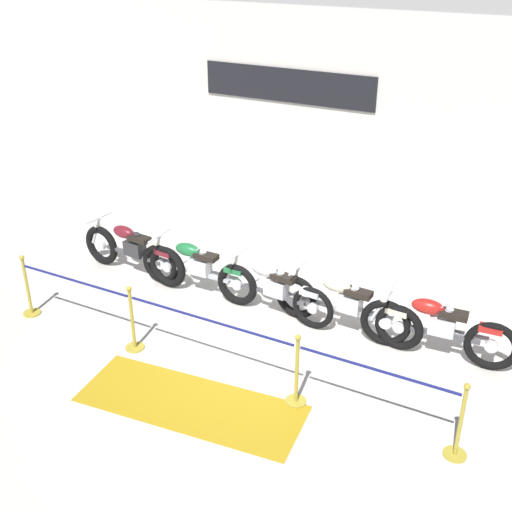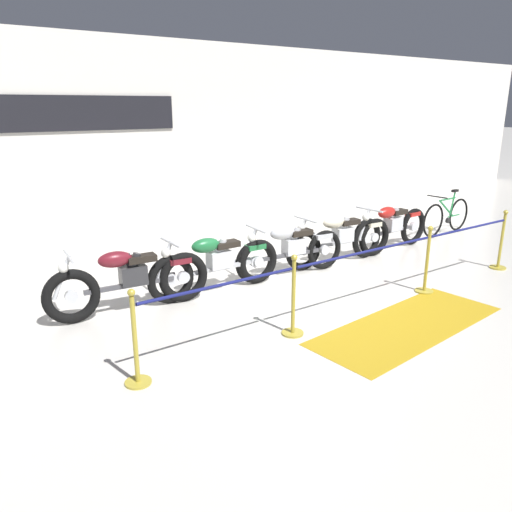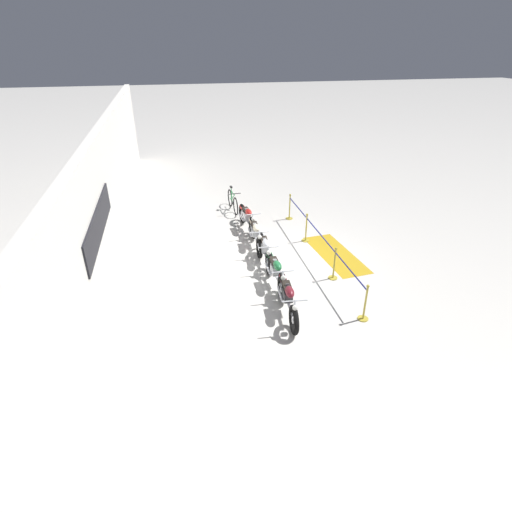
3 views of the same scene
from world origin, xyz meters
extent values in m
plane|color=silver|center=(0.00, 0.00, 0.00)|extent=(120.00, 120.00, 0.00)
cube|color=silver|center=(0.00, 5.12, 2.10)|extent=(28.00, 0.25, 4.20)
cube|color=black|center=(-1.82, 4.98, 2.63)|extent=(3.90, 0.04, 0.70)
torus|color=black|center=(-3.49, 0.65, 0.38)|extent=(0.76, 0.20, 0.75)
torus|color=black|center=(-1.93, 0.51, 0.38)|extent=(0.76, 0.20, 0.75)
cylinder|color=silver|center=(-3.49, 0.65, 0.38)|extent=(0.18, 0.10, 0.17)
cylinder|color=silver|center=(-1.93, 0.51, 0.38)|extent=(0.18, 0.10, 0.17)
cylinder|color=silver|center=(-3.58, 0.66, 0.66)|extent=(0.31, 0.08, 0.59)
cube|color=#2D2D30|center=(-2.66, 0.58, 0.54)|extent=(0.38, 0.25, 0.26)
cylinder|color=#2D2D30|center=(-2.70, 0.58, 0.74)|extent=(0.19, 0.13, 0.24)
cylinder|color=#2D2D30|center=(-2.62, 0.57, 0.74)|extent=(0.19, 0.13, 0.24)
cylinder|color=silver|center=(-2.35, 0.69, 0.40)|extent=(0.70, 0.13, 0.07)
cube|color=#47474C|center=(-2.71, 0.58, 0.40)|extent=(1.26, 0.17, 0.06)
ellipsoid|color=maroon|center=(-2.89, 0.60, 0.80)|extent=(0.48, 0.26, 0.22)
cube|color=black|center=(-2.53, 0.56, 0.76)|extent=(0.42, 0.24, 0.09)
cube|color=maroon|center=(-1.98, 0.51, 0.64)|extent=(0.33, 0.19, 0.08)
cylinder|color=silver|center=(-3.47, 0.65, 0.93)|extent=(0.09, 0.62, 0.04)
sphere|color=silver|center=(-3.55, 0.66, 0.79)|extent=(0.14, 0.14, 0.14)
torus|color=black|center=(-2.11, 0.56, 0.36)|extent=(0.73, 0.13, 0.73)
torus|color=black|center=(-0.58, 0.54, 0.36)|extent=(0.73, 0.13, 0.73)
cylinder|color=silver|center=(-2.11, 0.56, 0.36)|extent=(0.17, 0.08, 0.17)
cylinder|color=silver|center=(-0.58, 0.54, 0.36)|extent=(0.17, 0.08, 0.17)
cylinder|color=silver|center=(-2.20, 0.56, 0.65)|extent=(0.30, 0.06, 0.59)
cube|color=silver|center=(-1.29, 0.55, 0.52)|extent=(0.36, 0.22, 0.26)
cylinder|color=silver|center=(-1.34, 0.55, 0.72)|extent=(0.18, 0.11, 0.24)
cylinder|color=silver|center=(-1.25, 0.55, 0.72)|extent=(0.18, 0.11, 0.24)
cylinder|color=silver|center=(-0.99, 0.69, 0.38)|extent=(0.70, 0.08, 0.07)
cube|color=#ADAFB5|center=(-1.34, 0.55, 0.38)|extent=(1.23, 0.07, 0.06)
ellipsoid|color=#1E6B38|center=(-1.52, 0.55, 0.78)|extent=(0.46, 0.22, 0.22)
cube|color=black|center=(-1.16, 0.55, 0.74)|extent=(0.40, 0.20, 0.09)
cube|color=#1E6B38|center=(-0.63, 0.54, 0.62)|extent=(0.32, 0.16, 0.08)
cylinder|color=silver|center=(-2.09, 0.56, 0.91)|extent=(0.04, 0.62, 0.04)
sphere|color=silver|center=(-2.17, 0.56, 0.77)|extent=(0.14, 0.14, 0.14)
torus|color=black|center=(-0.61, 0.59, 0.35)|extent=(0.71, 0.16, 0.70)
torus|color=black|center=(0.80, 0.47, 0.35)|extent=(0.71, 0.16, 0.70)
cylinder|color=silver|center=(-0.61, 0.59, 0.35)|extent=(0.18, 0.09, 0.17)
cylinder|color=silver|center=(0.80, 0.47, 0.35)|extent=(0.18, 0.09, 0.17)
cylinder|color=silver|center=(-0.70, 0.59, 0.63)|extent=(0.31, 0.08, 0.59)
cube|color=silver|center=(0.14, 0.52, 0.51)|extent=(0.38, 0.25, 0.26)
cylinder|color=silver|center=(0.10, 0.53, 0.71)|extent=(0.19, 0.12, 0.24)
cylinder|color=silver|center=(0.18, 0.52, 0.71)|extent=(0.19, 0.12, 0.24)
cylinder|color=silver|center=(0.45, 0.64, 0.37)|extent=(0.70, 0.13, 0.07)
cube|color=#47474C|center=(0.09, 0.53, 0.37)|extent=(1.13, 0.15, 0.06)
ellipsoid|color=#B7BABF|center=(-0.09, 0.54, 0.77)|extent=(0.48, 0.26, 0.22)
cube|color=black|center=(0.27, 0.51, 0.73)|extent=(0.42, 0.23, 0.09)
cube|color=#B7BABF|center=(0.75, 0.47, 0.61)|extent=(0.33, 0.19, 0.08)
cylinder|color=silver|center=(-0.59, 0.59, 0.90)|extent=(0.09, 0.62, 0.04)
sphere|color=silver|center=(-0.67, 0.59, 0.76)|extent=(0.14, 0.14, 0.14)
torus|color=black|center=(0.45, 0.63, 0.37)|extent=(0.74, 0.16, 0.73)
torus|color=black|center=(2.13, 0.54, 0.37)|extent=(0.74, 0.16, 0.73)
cylinder|color=silver|center=(0.45, 0.63, 0.37)|extent=(0.17, 0.09, 0.17)
cylinder|color=silver|center=(2.13, 0.54, 0.37)|extent=(0.17, 0.09, 0.17)
cylinder|color=silver|center=(0.36, 0.63, 0.65)|extent=(0.31, 0.07, 0.59)
cube|color=silver|center=(1.34, 0.58, 0.53)|extent=(0.37, 0.24, 0.26)
cylinder|color=silver|center=(1.30, 0.58, 0.73)|extent=(0.18, 0.12, 0.24)
cylinder|color=silver|center=(1.38, 0.58, 0.73)|extent=(0.18, 0.12, 0.24)
cylinder|color=silver|center=(1.65, 0.70, 0.39)|extent=(0.70, 0.11, 0.07)
cube|color=#ADAFB5|center=(1.29, 0.58, 0.39)|extent=(1.35, 0.13, 0.06)
ellipsoid|color=beige|center=(1.11, 0.59, 0.79)|extent=(0.47, 0.24, 0.22)
cube|color=black|center=(1.47, 0.57, 0.75)|extent=(0.41, 0.22, 0.09)
cube|color=beige|center=(2.08, 0.54, 0.62)|extent=(0.33, 0.18, 0.08)
cylinder|color=silver|center=(0.47, 0.63, 0.92)|extent=(0.07, 0.62, 0.04)
sphere|color=silver|center=(0.39, 0.63, 0.78)|extent=(0.14, 0.14, 0.14)
torus|color=black|center=(1.92, 0.54, 0.38)|extent=(0.77, 0.17, 0.76)
torus|color=black|center=(3.41, 0.65, 0.38)|extent=(0.77, 0.17, 0.76)
cylinder|color=silver|center=(1.92, 0.54, 0.38)|extent=(0.19, 0.09, 0.18)
cylinder|color=silver|center=(3.41, 0.65, 0.38)|extent=(0.19, 0.09, 0.18)
cylinder|color=silver|center=(1.84, 0.53, 0.66)|extent=(0.31, 0.08, 0.59)
cube|color=silver|center=(2.72, 0.60, 0.54)|extent=(0.37, 0.25, 0.26)
cylinder|color=silver|center=(2.68, 0.59, 0.74)|extent=(0.19, 0.12, 0.24)
cylinder|color=silver|center=(2.76, 0.60, 0.74)|extent=(0.19, 0.12, 0.24)
cylinder|color=silver|center=(3.01, 0.76, 0.40)|extent=(0.70, 0.12, 0.07)
cube|color=#47474C|center=(2.67, 0.59, 0.40)|extent=(1.19, 0.15, 0.06)
ellipsoid|color=#B21E19|center=(2.49, 0.58, 0.80)|extent=(0.47, 0.25, 0.22)
cube|color=black|center=(2.85, 0.61, 0.76)|extent=(0.41, 0.23, 0.09)
cube|color=#B21E19|center=(3.36, 0.64, 0.65)|extent=(0.33, 0.18, 0.08)
cylinder|color=silver|center=(1.94, 0.54, 0.93)|extent=(0.08, 0.62, 0.04)
sphere|color=silver|center=(1.86, 0.54, 0.79)|extent=(0.14, 0.14, 0.14)
cylinder|color=gold|center=(-3.37, -1.27, 0.01)|extent=(0.28, 0.28, 0.03)
cylinder|color=gold|center=(-3.37, -1.27, 0.50)|extent=(0.05, 0.05, 0.95)
sphere|color=gold|center=(-3.37, -1.27, 1.01)|extent=(0.08, 0.08, 0.08)
cylinder|color=navy|center=(-2.34, -1.27, 0.88)|extent=(1.98, 0.04, 0.04)
cylinder|color=navy|center=(0.00, -1.27, 0.88)|extent=(2.52, 0.04, 0.04)
cylinder|color=navy|center=(2.34, -1.27, 0.88)|extent=(1.98, 0.04, 0.04)
cylinder|color=gold|center=(-1.31, -1.27, 0.01)|extent=(0.28, 0.28, 0.03)
cylinder|color=gold|center=(-1.31, -1.27, 0.50)|extent=(0.05, 0.05, 0.95)
sphere|color=gold|center=(-1.31, -1.27, 1.01)|extent=(0.08, 0.08, 0.08)
cylinder|color=gold|center=(1.31, -1.27, 0.01)|extent=(0.28, 0.28, 0.03)
cylinder|color=gold|center=(1.31, -1.27, 0.50)|extent=(0.05, 0.05, 0.95)
sphere|color=gold|center=(1.31, -1.27, 1.01)|extent=(0.08, 0.08, 0.08)
cylinder|color=gold|center=(3.37, -1.27, 0.01)|extent=(0.28, 0.28, 0.03)
cylinder|color=gold|center=(3.37, -1.27, 0.50)|extent=(0.05, 0.05, 0.95)
sphere|color=gold|center=(3.37, -1.27, 1.01)|extent=(0.08, 0.08, 0.08)
cube|color=#B78E19|center=(0.11, -1.94, 0.00)|extent=(3.09, 1.37, 0.01)
camera|label=1|loc=(3.94, -7.39, 5.53)|focal=45.00mm
camera|label=2|loc=(-4.98, -5.76, 2.79)|focal=35.00mm
camera|label=3|loc=(-10.91, 3.21, 6.39)|focal=28.00mm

